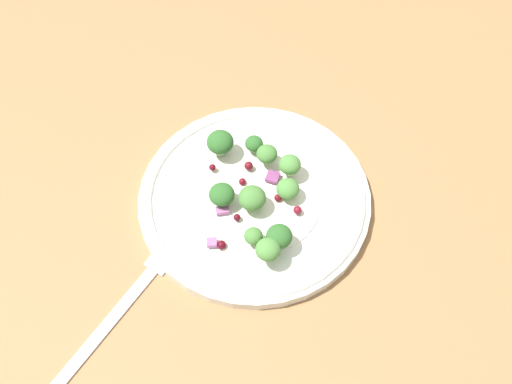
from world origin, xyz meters
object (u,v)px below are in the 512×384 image
broccoli_floret_1 (252,198)px  broccoli_floret_2 (249,238)px  broccoli_floret_0 (268,250)px  fork (124,304)px  plate (256,201)px

broccoli_floret_1 → broccoli_floret_2: broccoli_floret_1 is taller
broccoli_floret_0 → fork: bearing=-96.9°
broccoli_floret_0 → fork: size_ratio=0.15×
plate → broccoli_floret_1: size_ratio=8.49×
plate → broccoli_floret_2: 5.80cm
broccoli_floret_2 → plate: bearing=148.7°
broccoli_floret_1 → fork: (4.55, -15.86, -2.83)cm
plate → fork: 17.49cm
broccoli_floret_1 → fork: size_ratio=0.18×
broccoli_floret_0 → broccoli_floret_2: bearing=-157.2°
plate → broccoli_floret_1: 2.49cm
plate → broccoli_floret_0: broccoli_floret_0 is taller
broccoli_floret_1 → broccoli_floret_0: bearing=-9.6°
broccoli_floret_0 → broccoli_floret_2: broccoli_floret_0 is taller
plate → broccoli_floret_0: bearing=-14.6°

